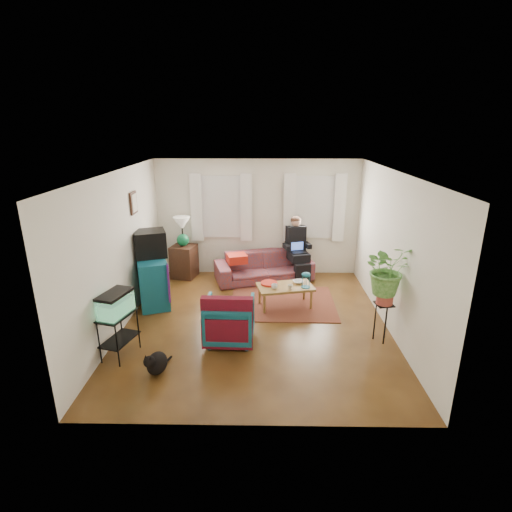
{
  "coord_description": "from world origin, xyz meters",
  "views": [
    {
      "loc": [
        0.11,
        -6.25,
        3.32
      ],
      "look_at": [
        0.0,
        0.4,
        1.1
      ],
      "focal_mm": 28.0,
      "sensor_mm": 36.0,
      "label": 1
    }
  ],
  "objects_px": {
    "side_table": "(184,261)",
    "armchair": "(230,318)",
    "sofa": "(264,262)",
    "dresser": "(153,280)",
    "plant_stand": "(382,322)",
    "aquarium_stand": "(119,335)",
    "coffee_table": "(285,296)"
  },
  "relations": [
    {
      "from": "sofa",
      "to": "side_table",
      "type": "xyz_separation_m",
      "value": [
        -1.8,
        0.15,
        -0.05
      ]
    },
    {
      "from": "armchair",
      "to": "dresser",
      "type": "bearing_deg",
      "value": -39.32
    },
    {
      "from": "sofa",
      "to": "side_table",
      "type": "distance_m",
      "value": 1.8
    },
    {
      "from": "side_table",
      "to": "aquarium_stand",
      "type": "bearing_deg",
      "value": -96.14
    },
    {
      "from": "side_table",
      "to": "armchair",
      "type": "height_order",
      "value": "armchair"
    },
    {
      "from": "dresser",
      "to": "sofa",
      "type": "bearing_deg",
      "value": 10.39
    },
    {
      "from": "coffee_table",
      "to": "plant_stand",
      "type": "bearing_deg",
      "value": -52.12
    },
    {
      "from": "armchair",
      "to": "aquarium_stand",
      "type": "bearing_deg",
      "value": 18.51
    },
    {
      "from": "dresser",
      "to": "coffee_table",
      "type": "xyz_separation_m",
      "value": [
        2.53,
        -0.14,
        -0.25
      ]
    },
    {
      "from": "coffee_table",
      "to": "side_table",
      "type": "bearing_deg",
      "value": 132.76
    },
    {
      "from": "sofa",
      "to": "aquarium_stand",
      "type": "xyz_separation_m",
      "value": [
        -2.15,
        -3.11,
        -0.07
      ]
    },
    {
      "from": "sofa",
      "to": "plant_stand",
      "type": "distance_m",
      "value": 3.21
    },
    {
      "from": "sofa",
      "to": "plant_stand",
      "type": "xyz_separation_m",
      "value": [
        1.87,
        -2.61,
        -0.09
      ]
    },
    {
      "from": "sofa",
      "to": "coffee_table",
      "type": "bearing_deg",
      "value": -89.8
    },
    {
      "from": "sofa",
      "to": "dresser",
      "type": "height_order",
      "value": "dresser"
    },
    {
      "from": "sofa",
      "to": "side_table",
      "type": "height_order",
      "value": "sofa"
    },
    {
      "from": "sofa",
      "to": "plant_stand",
      "type": "relative_size",
      "value": 3.25
    },
    {
      "from": "armchair",
      "to": "plant_stand",
      "type": "relative_size",
      "value": 1.19
    },
    {
      "from": "aquarium_stand",
      "to": "coffee_table",
      "type": "height_order",
      "value": "aquarium_stand"
    },
    {
      "from": "sofa",
      "to": "dresser",
      "type": "relative_size",
      "value": 2.06
    },
    {
      "from": "dresser",
      "to": "armchair",
      "type": "xyz_separation_m",
      "value": [
        1.59,
        -1.39,
        -0.07
      ]
    },
    {
      "from": "side_table",
      "to": "dresser",
      "type": "distance_m",
      "value": 1.43
    },
    {
      "from": "plant_stand",
      "to": "armchair",
      "type": "bearing_deg",
      "value": -179.47
    },
    {
      "from": "aquarium_stand",
      "to": "armchair",
      "type": "relative_size",
      "value": 0.87
    },
    {
      "from": "side_table",
      "to": "plant_stand",
      "type": "relative_size",
      "value": 1.13
    },
    {
      "from": "side_table",
      "to": "armchair",
      "type": "bearing_deg",
      "value": -65.81
    },
    {
      "from": "aquarium_stand",
      "to": "armchair",
      "type": "xyz_separation_m",
      "value": [
        1.6,
        0.48,
        0.05
      ]
    },
    {
      "from": "aquarium_stand",
      "to": "side_table",
      "type": "bearing_deg",
      "value": 99.66
    },
    {
      "from": "side_table",
      "to": "dresser",
      "type": "bearing_deg",
      "value": -103.75
    },
    {
      "from": "sofa",
      "to": "plant_stand",
      "type": "height_order",
      "value": "sofa"
    },
    {
      "from": "side_table",
      "to": "armchair",
      "type": "xyz_separation_m",
      "value": [
        1.25,
        -2.78,
        0.02
      ]
    },
    {
      "from": "plant_stand",
      "to": "coffee_table",
      "type": "bearing_deg",
      "value": 140.22
    }
  ]
}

